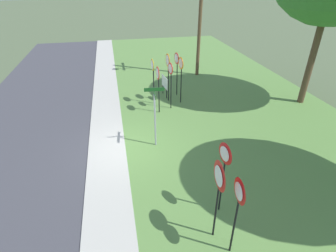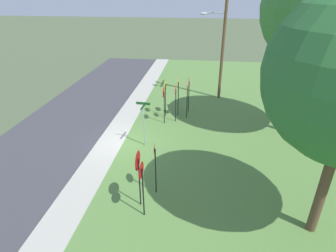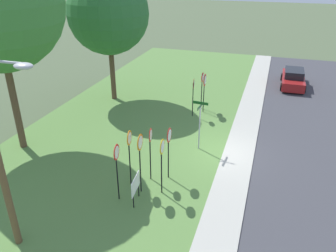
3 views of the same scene
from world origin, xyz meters
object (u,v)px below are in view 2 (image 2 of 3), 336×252
Objects in this scene: yield_sign_far_left at (138,166)px; street_name_post at (144,120)px; stop_sign_near_left at (165,91)px; stop_sign_far_center at (175,96)px; yield_sign_near_left at (155,157)px; stop_sign_near_right at (178,89)px; yield_sign_near_right at (142,177)px; oak_tree_left at (322,8)px; utility_pole at (222,37)px; stop_sign_far_right at (189,88)px; stop_sign_center_tall at (164,98)px; notice_board at (178,101)px; stop_sign_far_left at (187,92)px.

street_name_post is (-5.00, -0.82, -0.37)m from yield_sign_far_left.
stop_sign_far_center is at bearing 40.85° from stop_sign_near_left.
yield_sign_near_left is (7.61, -0.10, 0.04)m from stop_sign_far_center.
stop_sign_far_center is 0.96× the size of street_name_post.
yield_sign_near_right is (10.10, -0.43, -0.15)m from stop_sign_near_right.
stop_sign_near_right is 0.27× the size of oak_tree_left.
street_name_post reaches higher than yield_sign_near_left.
street_name_post is 10.36m from utility_pole.
stop_sign_far_right is at bearing 164.98° from yield_sign_near_left.
stop_sign_center_tall is (2.17, -1.53, -0.04)m from stop_sign_far_right.
stop_sign_near_right is 1.43m from notice_board.
stop_sign_far_center is at bearing 169.55° from yield_sign_near_left.
oak_tree_left is (1.82, 7.72, 5.40)m from stop_sign_near_right.
stop_sign_far_center is at bearing -6.88° from notice_board.
yield_sign_far_left is (9.33, 0.19, 0.10)m from stop_sign_near_left.
yield_sign_far_left is at bearing -47.58° from oak_tree_left.
oak_tree_left reaches higher than stop_sign_center_tall.
stop_sign_center_tall is 8.72m from yield_sign_near_right.
stop_sign_far_center is 2.05m from notice_board.
street_name_post is at bearing -23.05° from stop_sign_near_right.
yield_sign_near_right is 10.90m from notice_board.
stop_sign_far_left is (0.21, 1.56, 0.04)m from stop_sign_near_left.
oak_tree_left reaches higher than notice_board.
oak_tree_left reaches higher than yield_sign_near_left.
yield_sign_near_right is at bearing -0.89° from stop_sign_near_left.
yield_sign_far_left is at bearing -15.88° from stop_sign_far_right.
stop_sign_center_tall is at bearing -73.39° from stop_sign_far_center.
yield_sign_near_right is (9.08, -0.35, 0.04)m from stop_sign_far_center.
stop_sign_center_tall reaches higher than yield_sign_near_right.
stop_sign_near_right is 8.64m from yield_sign_near_left.
stop_sign_near_right is 9.54m from yield_sign_far_left.
stop_sign_center_tall is at bearing -34.82° from stop_sign_near_right.
oak_tree_left is at bearing 72.25° from stop_sign_near_right.
yield_sign_far_left is (9.52, -0.70, -0.05)m from stop_sign_near_right.
stop_sign_far_right is 1.03× the size of yield_sign_near_right.
stop_sign_far_left reaches higher than stop_sign_far_center.
stop_sign_near_right is 1.05× the size of stop_sign_far_left.
stop_sign_far_center reaches higher than notice_board.
stop_sign_center_tall is at bearing 172.49° from street_name_post.
utility_pole reaches higher than stop_sign_far_center.
stop_sign_near_right is 2.27× the size of notice_board.
oak_tree_left reaches higher than yield_sign_near_right.
street_name_post is (3.13, -0.70, -0.22)m from stop_sign_center_tall.
yield_sign_near_left is (9.42, -0.88, 0.00)m from stop_sign_far_right.
stop_sign_near_left reaches higher than yield_sign_near_right.
utility_pole is 6.22m from notice_board.
stop_sign_center_tall is 0.24× the size of oak_tree_left.
stop_sign_near_left reaches higher than yield_sign_near_left.
oak_tree_left is (1.64, 8.61, 5.55)m from stop_sign_near_left.
yield_sign_near_left is at bearing 150.39° from yield_sign_far_left.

